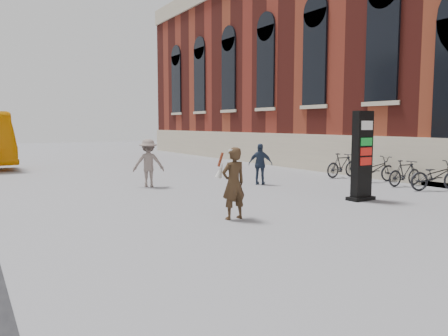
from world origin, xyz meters
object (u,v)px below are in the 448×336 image
woman (233,182)px  pedestrian_c (260,164)px  info_pylon (362,156)px  bike_7 (342,165)px  bike_4 (436,176)px  bike_5 (405,173)px  bike_6 (374,169)px  pedestrian_b (148,163)px

woman → pedestrian_c: woman is taller
info_pylon → bike_7: size_ratio=1.53×
pedestrian_c → info_pylon: bearing=141.9°
info_pylon → woman: info_pylon is taller
woman → bike_7: (8.48, 4.66, -0.37)m
woman → bike_4: bearing=-179.1°
bike_7 → woman: bearing=119.0°
info_pylon → bike_5: 4.04m
info_pylon → woman: size_ratio=1.54×
pedestrian_c → bike_5: 5.36m
bike_5 → bike_7: bearing=4.2°
bike_4 → bike_6: size_ratio=1.01×
pedestrian_c → bike_4: pedestrian_c is taller
bike_5 → bike_6: bearing=4.2°
pedestrian_b → bike_5: size_ratio=1.07×
bike_7 → bike_4: bearing=-179.7°
pedestrian_c → bike_6: (4.33, -1.74, -0.27)m
bike_5 → pedestrian_c: bearing=58.3°
bike_6 → woman: bearing=120.9°
pedestrian_b → bike_4: (8.22, -5.99, -0.36)m
pedestrian_c → bike_7: pedestrian_c is taller
woman → bike_4: size_ratio=0.89×
woman → bike_5: size_ratio=1.07×
info_pylon → pedestrian_b: info_pylon is taller
woman → pedestrian_c: size_ratio=1.12×
info_pylon → bike_7: bearing=48.0°
bike_4 → bike_7: (0.00, 4.36, 0.01)m
pedestrian_b → bike_7: pedestrian_b is taller
info_pylon → bike_7: info_pylon is taller
woman → bike_7: bearing=-152.4°
woman → bike_5: 8.63m
bike_4 → bike_6: 2.63m
pedestrian_b → pedestrian_c: size_ratio=1.12×
info_pylon → bike_7: 5.82m
pedestrian_b → woman: bearing=108.3°
bike_7 → pedestrian_b: bearing=79.1°
bike_4 → bike_7: size_ratio=1.12×
bike_5 → bike_7: (0.00, 3.13, 0.04)m
pedestrian_c → bike_5: bearing=-171.7°
bike_5 → info_pylon: bearing=112.8°
bike_7 → bike_5: bearing=-179.7°
info_pylon → pedestrian_b: (-4.48, 6.01, -0.47)m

